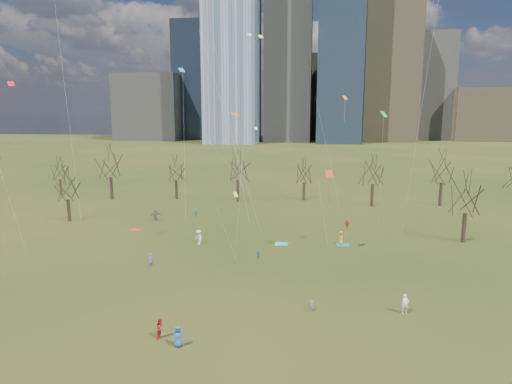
# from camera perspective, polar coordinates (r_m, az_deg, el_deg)

# --- Properties ---
(ground) EXTENTS (500.00, 500.00, 0.00)m
(ground) POSITION_cam_1_polar(r_m,az_deg,el_deg) (45.16, -2.01, -11.51)
(ground) COLOR black
(ground) RESTS_ON ground
(downtown_skyline) EXTENTS (212.50, 78.00, 118.00)m
(downtown_skyline) POSITION_cam_1_polar(r_m,az_deg,el_deg) (253.15, 5.46, 15.28)
(downtown_skyline) COLOR slate
(downtown_skyline) RESTS_ON ground
(bare_tree_row) EXTENTS (113.04, 29.80, 9.50)m
(bare_tree_row) POSITION_cam_1_polar(r_m,az_deg,el_deg) (79.61, 2.29, 2.59)
(bare_tree_row) COLOR black
(bare_tree_row) RESTS_ON ground
(blanket_teal) EXTENTS (1.60, 1.50, 0.03)m
(blanket_teal) POSITION_cam_1_polar(r_m,az_deg,el_deg) (58.04, 3.21, -6.50)
(blanket_teal) COLOR #1BA5A4
(blanket_teal) RESTS_ON ground
(blanket_navy) EXTENTS (1.60, 1.50, 0.03)m
(blanket_navy) POSITION_cam_1_polar(r_m,az_deg,el_deg) (58.79, 10.78, -6.45)
(blanket_navy) COLOR #225DA2
(blanket_navy) RESTS_ON ground
(blanket_crimson) EXTENTS (1.60, 1.50, 0.03)m
(blanket_crimson) POSITION_cam_1_polar(r_m,az_deg,el_deg) (66.89, -14.87, -4.57)
(blanket_crimson) COLOR #AF2423
(blanket_crimson) RESTS_ON ground
(person_0) EXTENTS (0.87, 0.68, 1.57)m
(person_0) POSITION_cam_1_polar(r_m,az_deg,el_deg) (34.58, -9.73, -17.40)
(person_0) COLOR #2752A9
(person_0) RESTS_ON ground
(person_1) EXTENTS (0.72, 0.58, 1.71)m
(person_1) POSITION_cam_1_polar(r_m,az_deg,el_deg) (40.86, 18.15, -13.17)
(person_1) COLOR white
(person_1) RESTS_ON ground
(person_2) EXTENTS (0.67, 0.81, 1.55)m
(person_2) POSITION_cam_1_polar(r_m,az_deg,el_deg) (35.95, -11.84, -16.35)
(person_2) COLOR red
(person_2) RESTS_ON ground
(person_3) EXTENTS (0.63, 0.72, 0.96)m
(person_3) POSITION_cam_1_polar(r_m,az_deg,el_deg) (39.81, 6.95, -13.93)
(person_3) COLOR slate
(person_3) RESTS_ON ground
(person_7) EXTENTS (0.60, 0.66, 1.52)m
(person_7) POSITION_cam_1_polar(r_m,az_deg,el_deg) (50.86, -13.04, -8.33)
(person_7) COLOR #9054A8
(person_7) RESTS_ON ground
(person_8) EXTENTS (0.53, 0.56, 0.92)m
(person_8) POSITION_cam_1_polar(r_m,az_deg,el_deg) (52.20, 0.25, -7.92)
(person_8) COLOR #2758AB
(person_8) RESTS_ON ground
(person_9) EXTENTS (1.34, 1.32, 1.85)m
(person_9) POSITION_cam_1_polar(r_m,az_deg,el_deg) (58.11, -7.19, -5.62)
(person_9) COLOR silver
(person_9) RESTS_ON ground
(person_10) EXTENTS (0.90, 0.40, 1.51)m
(person_10) POSITION_cam_1_polar(r_m,az_deg,el_deg) (65.65, 11.29, -4.03)
(person_10) COLOR #B83A1A
(person_10) RESTS_ON ground
(person_11) EXTENTS (1.84, 1.21, 1.90)m
(person_11) POSITION_cam_1_polar(r_m,az_deg,el_deg) (71.10, -12.41, -2.81)
(person_11) COLOR #5C5B60
(person_11) RESTS_ON ground
(person_12) EXTENTS (0.58, 0.86, 1.69)m
(person_12) POSITION_cam_1_polar(r_m,az_deg,el_deg) (58.60, 10.58, -5.66)
(person_12) COLOR #CB8F16
(person_12) RESTS_ON ground
(person_13) EXTENTS (0.53, 0.70, 1.74)m
(person_13) POSITION_cam_1_polar(r_m,az_deg,el_deg) (72.71, -7.51, -2.43)
(person_13) COLOR #1B7D6C
(person_13) RESTS_ON ground
(kites_airborne) EXTENTS (43.51, 40.67, 32.71)m
(kites_airborne) POSITION_cam_1_polar(r_m,az_deg,el_deg) (55.10, 0.12, 7.12)
(kites_airborne) COLOR orange
(kites_airborne) RESTS_ON ground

